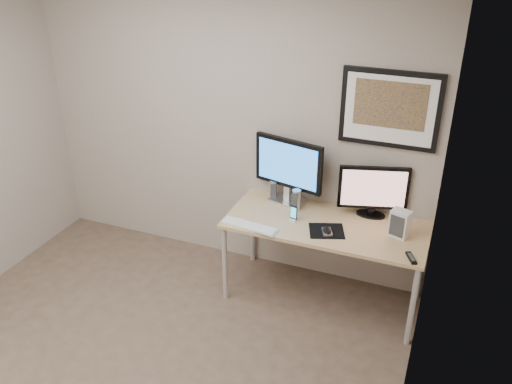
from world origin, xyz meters
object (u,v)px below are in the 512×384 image
at_px(speaker_right, 296,200).
at_px(desk, 326,230).
at_px(fan_unit, 400,223).
at_px(framed_art, 390,109).
at_px(speaker_left, 273,190).
at_px(phone_dock, 294,213).
at_px(monitor_large, 288,168).
at_px(monitor_tv, 373,190).
at_px(keyboard, 249,226).

bearing_deg(speaker_right, desk, -13.49).
bearing_deg(fan_unit, framed_art, 142.90).
height_order(speaker_left, phone_dock, speaker_left).
distance_m(monitor_large, monitor_tv, 0.72).
height_order(keyboard, fan_unit, fan_unit).
bearing_deg(speaker_left, monitor_tv, -17.63).
xyz_separation_m(monitor_tv, fan_unit, (0.26, -0.23, -0.13)).
height_order(monitor_tv, fan_unit, monitor_tv).
distance_m(desk, monitor_large, 0.61).
height_order(framed_art, monitor_tv, framed_art).
height_order(framed_art, fan_unit, framed_art).
bearing_deg(framed_art, phone_dock, -147.72).
relative_size(desk, fan_unit, 7.39).
bearing_deg(desk, speaker_left, 155.01).
height_order(desk, fan_unit, fan_unit).
distance_m(speaker_right, fan_unit, 0.86).
bearing_deg(keyboard, monitor_large, 80.80).
height_order(phone_dock, keyboard, phone_dock).
distance_m(desk, fan_unit, 0.59).
bearing_deg(monitor_tv, desk, -155.82).
bearing_deg(phone_dock, framed_art, 43.50).
xyz_separation_m(desk, monitor_large, (-0.41, 0.24, 0.38)).
relative_size(speaker_left, fan_unit, 0.76).
relative_size(monitor_tv, fan_unit, 2.52).
relative_size(monitor_tv, phone_dock, 4.07).
distance_m(framed_art, monitor_large, 0.96).
xyz_separation_m(speaker_right, phone_dock, (0.04, -0.18, -0.02)).
relative_size(speaker_right, phone_dock, 1.35).
xyz_separation_m(speaker_left, keyboard, (-0.01, -0.53, -0.07)).
height_order(framed_art, phone_dock, framed_art).
xyz_separation_m(desk, keyboard, (-0.55, -0.28, 0.07)).
distance_m(monitor_large, fan_unit, 1.02).
bearing_deg(phone_dock, monitor_tv, 39.85).
relative_size(monitor_large, speaker_right, 3.42).
distance_m(monitor_tv, keyboard, 1.03).
bearing_deg(framed_art, speaker_left, -174.96).
xyz_separation_m(phone_dock, keyboard, (-0.29, -0.22, -0.06)).
bearing_deg(monitor_large, desk, -17.13).
relative_size(framed_art, phone_dock, 5.58).
height_order(desk, speaker_left, speaker_left).
xyz_separation_m(speaker_right, fan_unit, (0.86, -0.11, 0.02)).
relative_size(phone_dock, fan_unit, 0.62).
relative_size(framed_art, keyboard, 1.58).
height_order(monitor_large, speaker_left, monitor_large).
bearing_deg(speaker_left, desk, -42.71).
bearing_deg(monitor_tv, fan_unit, -57.47).
xyz_separation_m(monitor_large, fan_unit, (0.97, -0.22, -0.21)).
xyz_separation_m(desk, speaker_left, (-0.54, 0.25, 0.15)).
distance_m(speaker_left, phone_dock, 0.42).
bearing_deg(speaker_right, framed_art, 27.53).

